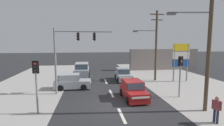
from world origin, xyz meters
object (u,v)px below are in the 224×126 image
(utility_pole_foreground_right, at_px, (207,38))
(pedestrian_at_kerb, at_px, (216,108))
(pedestal_signal_right_kerb, at_px, (180,70))
(hatchback_kerbside_parked, at_px, (133,90))
(hatchback_oncoming_mid, at_px, (123,75))
(suv_receding_far, at_px, (82,70))
(pedestal_signal_left_kerb, at_px, (36,78))
(traffic_signal_mast, at_px, (70,49))
(utility_pole_midground_right, at_px, (155,43))
(shopping_plaza_sign, at_px, (181,57))
(hatchback_crossing_left, at_px, (72,82))

(utility_pole_foreground_right, xyz_separation_m, pedestrian_at_kerb, (-0.50, -1.84, -4.06))
(pedestrian_at_kerb, bearing_deg, utility_pole_foreground_right, 74.73)
(pedestal_signal_right_kerb, height_order, hatchback_kerbside_parked, pedestal_signal_right_kerb)
(utility_pole_foreground_right, relative_size, hatchback_oncoming_mid, 2.51)
(utility_pole_foreground_right, bearing_deg, suv_receding_far, 122.17)
(hatchback_oncoming_mid, bearing_deg, pedestal_signal_right_kerb, -64.55)
(hatchback_kerbside_parked, distance_m, pedestrian_at_kerb, 6.26)
(pedestal_signal_right_kerb, xyz_separation_m, pedestal_signal_left_kerb, (-11.16, -2.01, 0.00))
(utility_pole_foreground_right, bearing_deg, traffic_signal_mast, 149.75)
(utility_pole_midground_right, distance_m, suv_receding_far, 10.49)
(pedestal_signal_left_kerb, bearing_deg, hatchback_oncoming_mid, 50.48)
(shopping_plaza_sign, bearing_deg, traffic_signal_mast, -165.49)
(utility_pole_midground_right, xyz_separation_m, pedestal_signal_right_kerb, (-0.37, -6.78, -2.19))
(shopping_plaza_sign, height_order, hatchback_oncoming_mid, shopping_plaza_sign)
(pedestal_signal_right_kerb, distance_m, hatchback_oncoming_mid, 8.26)
(traffic_signal_mast, bearing_deg, hatchback_crossing_left, 91.48)
(hatchback_crossing_left, bearing_deg, traffic_signal_mast, -88.52)
(utility_pole_midground_right, relative_size, hatchback_oncoming_mid, 2.31)
(pedestal_signal_right_kerb, xyz_separation_m, pedestrian_at_kerb, (-0.44, -4.93, -1.49))
(hatchback_oncoming_mid, distance_m, suv_receding_far, 6.17)
(utility_pole_foreground_right, distance_m, traffic_signal_mast, 10.98)
(hatchback_crossing_left, bearing_deg, pedestal_signal_left_kerb, -105.58)
(pedestal_signal_left_kerb, xyz_separation_m, hatchback_crossing_left, (1.72, 6.15, -1.71))
(traffic_signal_mast, bearing_deg, pedestrian_at_kerb, -39.40)
(utility_pole_midground_right, relative_size, suv_receding_far, 1.86)
(pedestal_signal_left_kerb, height_order, hatchback_crossing_left, pedestal_signal_left_kerb)
(hatchback_oncoming_mid, bearing_deg, pedestrian_at_kerb, -76.06)
(utility_pole_midground_right, distance_m, hatchback_kerbside_parked, 8.85)
(hatchback_kerbside_parked, bearing_deg, utility_pole_midground_right, 56.16)
(traffic_signal_mast, height_order, pedestrian_at_kerb, traffic_signal_mast)
(pedestal_signal_right_kerb, bearing_deg, utility_pole_midground_right, 86.84)
(utility_pole_foreground_right, xyz_separation_m, hatchback_kerbside_parked, (-4.11, 3.27, -4.28))
(pedestal_signal_right_kerb, bearing_deg, pedestrian_at_kerb, -95.09)
(utility_pole_midground_right, height_order, pedestal_signal_right_kerb, utility_pole_midground_right)
(traffic_signal_mast, bearing_deg, pedestal_signal_left_kerb, -111.60)
(utility_pole_midground_right, bearing_deg, pedestrian_at_kerb, -93.97)
(hatchback_oncoming_mid, bearing_deg, utility_pole_midground_right, -7.71)
(shopping_plaza_sign, relative_size, hatchback_oncoming_mid, 1.25)
(shopping_plaza_sign, bearing_deg, hatchback_kerbside_parked, -142.90)
(utility_pole_foreground_right, bearing_deg, hatchback_oncoming_mid, 108.80)
(hatchback_crossing_left, xyz_separation_m, hatchback_kerbside_parked, (5.39, -3.95, 0.00))
(utility_pole_midground_right, distance_m, hatchback_crossing_left, 10.89)
(utility_pole_midground_right, relative_size, shopping_plaza_sign, 1.85)
(traffic_signal_mast, bearing_deg, utility_pole_foreground_right, -30.25)
(utility_pole_foreground_right, bearing_deg, pedestal_signal_left_kerb, 174.53)
(shopping_plaza_sign, distance_m, suv_receding_far, 13.04)
(hatchback_kerbside_parked, bearing_deg, pedestrian_at_kerb, -54.80)
(traffic_signal_mast, relative_size, hatchback_crossing_left, 1.64)
(traffic_signal_mast, distance_m, hatchback_oncoming_mid, 8.41)
(utility_pole_foreground_right, xyz_separation_m, hatchback_oncoming_mid, (-3.54, 10.39, -4.28))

